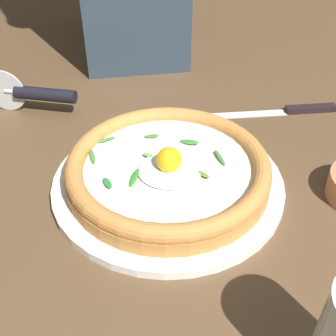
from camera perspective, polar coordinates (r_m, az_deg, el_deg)
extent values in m
cube|color=brown|center=(0.63, 2.67, -1.55)|extent=(2.40, 2.40, 0.03)
cylinder|color=white|center=(0.59, 0.00, -1.98)|extent=(0.31, 0.31, 0.01)
cylinder|color=#C07F3D|center=(0.58, 0.00, -0.79)|extent=(0.27, 0.27, 0.02)
torus|color=#C6803F|center=(0.57, 0.00, 0.44)|extent=(0.27, 0.27, 0.02)
cylinder|color=silver|center=(0.57, 0.00, 0.12)|extent=(0.23, 0.23, 0.00)
ellipsoid|color=white|center=(0.56, 0.23, -0.25)|extent=(0.08, 0.08, 0.01)
sphere|color=yellow|center=(0.55, 0.13, 1.04)|extent=(0.03, 0.03, 0.03)
ellipsoid|color=#4C9A42|center=(0.54, -1.34, -1.57)|extent=(0.01, 0.02, 0.00)
ellipsoid|color=#2E7E28|center=(0.55, -4.47, -1.29)|extent=(0.02, 0.03, 0.01)
ellipsoid|color=#3F8C36|center=(0.61, 2.59, 3.44)|extent=(0.03, 0.02, 0.01)
ellipsoid|color=#38743B|center=(0.58, 6.83, 1.38)|extent=(0.02, 0.03, 0.01)
ellipsoid|color=#4A7C35|center=(0.59, -9.91, 1.59)|extent=(0.02, 0.03, 0.00)
ellipsoid|color=#448642|center=(0.62, -8.24, 3.68)|extent=(0.03, 0.02, 0.01)
ellipsoid|color=#2B7C3D|center=(0.54, -7.97, -1.95)|extent=(0.02, 0.03, 0.00)
ellipsoid|color=#519E44|center=(0.58, -2.14, 1.51)|extent=(0.03, 0.01, 0.01)
ellipsoid|color=#437830|center=(0.62, -2.19, 4.21)|extent=(0.02, 0.01, 0.01)
ellipsoid|color=olive|center=(0.55, 4.30, -0.62)|extent=(0.03, 0.03, 0.01)
cylinder|color=silver|center=(0.79, -20.66, 9.50)|extent=(0.07, 0.01, 0.07)
cylinder|color=silver|center=(0.78, -20.01, 9.47)|extent=(0.02, 0.01, 0.01)
cylinder|color=black|center=(0.75, -15.83, 9.28)|extent=(0.11, 0.04, 0.02)
cube|color=silver|center=(0.75, 10.05, 6.96)|extent=(0.14, 0.04, 0.00)
cube|color=black|center=(0.79, 18.23, 7.41)|extent=(0.09, 0.03, 0.01)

